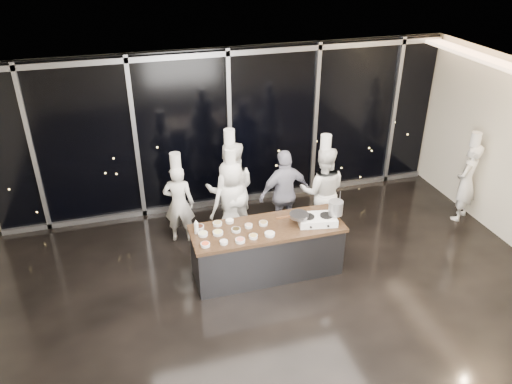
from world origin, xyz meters
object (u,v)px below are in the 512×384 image
at_px(chef_far_left, 179,202).
at_px(guest, 285,193).
at_px(frying_pan, 298,215).
at_px(chef_center, 231,190).
at_px(chef_left, 232,202).
at_px(stove, 317,219).
at_px(chef_side, 466,181).
at_px(chef_right, 322,191).
at_px(stock_pot, 336,208).
at_px(demo_counter, 267,250).

bearing_deg(chef_far_left, guest, -173.57).
xyz_separation_m(frying_pan, chef_center, (-0.79, 1.32, -0.11)).
bearing_deg(chef_center, chef_left, 95.24).
distance_m(stove, chef_side, 3.47).
xyz_separation_m(stove, chef_right, (0.53, 1.01, -0.08)).
bearing_deg(stock_pot, chef_left, 138.63).
bearing_deg(frying_pan, stock_pot, 1.59).
bearing_deg(chef_side, frying_pan, -23.38).
xyz_separation_m(stove, chef_side, (3.39, 0.72, -0.15)).
bearing_deg(demo_counter, chef_right, 34.04).
xyz_separation_m(stock_pot, chef_far_left, (-2.32, 1.54, -0.38)).
bearing_deg(demo_counter, frying_pan, -6.38).
relative_size(demo_counter, chef_far_left, 1.41).
bearing_deg(chef_side, stock_pot, -19.90).
relative_size(demo_counter, stove, 3.70).
bearing_deg(chef_left, chef_side, 159.38).
xyz_separation_m(chef_far_left, chef_side, (5.42, -0.79, 0.03)).
bearing_deg(chef_far_left, chef_center, -171.85).
xyz_separation_m(demo_counter, chef_center, (-0.29, 1.27, 0.50)).
xyz_separation_m(stove, chef_far_left, (-2.03, 1.51, -0.18)).
bearing_deg(frying_pan, chef_right, 58.96).
relative_size(stock_pot, guest, 0.14).
distance_m(chef_left, chef_center, 0.21).
bearing_deg(chef_center, chef_right, -177.89).
relative_size(stove, chef_left, 0.36).
bearing_deg(demo_counter, chef_left, 105.98).
bearing_deg(chef_side, stove, -21.64).
bearing_deg(chef_left, stock_pot, 124.28).
xyz_separation_m(stove, guest, (-0.14, 1.18, -0.12)).
bearing_deg(chef_right, frying_pan, 68.70).
bearing_deg(guest, chef_left, -10.34).
bearing_deg(chef_far_left, stove, 159.59).
bearing_deg(chef_center, guest, -176.66).
height_order(guest, chef_right, chef_right).
height_order(frying_pan, chef_center, chef_center).
distance_m(chef_center, guest, 0.98).
xyz_separation_m(chef_left, chef_right, (1.65, -0.21, 0.07)).
xyz_separation_m(demo_counter, chef_far_left, (-1.22, 1.40, 0.33)).
distance_m(stock_pot, chef_far_left, 2.81).
height_order(stove, stock_pot, stock_pot).
height_order(stove, frying_pan, frying_pan).
height_order(chef_left, chef_center, chef_center).
distance_m(frying_pan, chef_side, 3.77).
xyz_separation_m(demo_counter, chef_left, (-0.32, 1.11, 0.36)).
distance_m(stove, chef_right, 1.14).
relative_size(stove, chef_side, 0.37).
bearing_deg(guest, chef_far_left, -18.16).
height_order(stove, chef_side, chef_side).
relative_size(chef_far_left, chef_side, 0.96).
xyz_separation_m(chef_left, chef_side, (4.52, -0.50, 0.00)).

